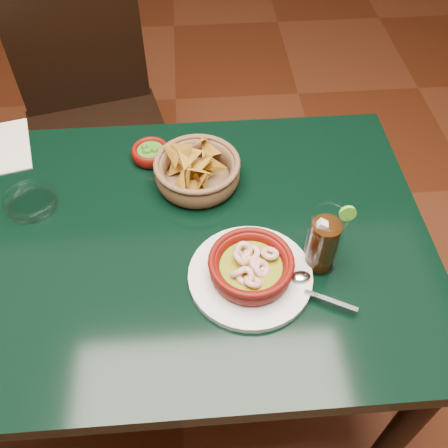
{
  "coord_description": "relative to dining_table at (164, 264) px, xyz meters",
  "views": [
    {
      "loc": [
        0.09,
        -0.7,
        1.61
      ],
      "look_at": [
        0.14,
        -0.02,
        0.81
      ],
      "focal_mm": 40.0,
      "sensor_mm": 36.0,
      "label": 1
    }
  ],
  "objects": [
    {
      "name": "dining_table",
      "position": [
        0.0,
        0.0,
        0.0
      ],
      "size": [
        1.2,
        0.8,
        0.75
      ],
      "color": "black",
      "rests_on": "ground"
    },
    {
      "name": "dining_chair",
      "position": [
        -0.25,
        0.71,
        -0.1
      ],
      "size": [
        0.55,
        0.55,
        0.99
      ],
      "color": "black",
      "rests_on": "ground"
    },
    {
      "name": "shrimp_plate",
      "position": [
        0.19,
        -0.12,
        0.13
      ],
      "size": [
        0.33,
        0.26,
        0.08
      ],
      "color": "silver",
      "rests_on": "dining_table"
    },
    {
      "name": "ground",
      "position": [
        0.0,
        0.0,
        -0.65
      ],
      "size": [
        7.0,
        7.0,
        0.0
      ],
      "primitive_type": "plane",
      "color": "#471C0C",
      "rests_on": "ground"
    },
    {
      "name": "cola_drink",
      "position": [
        0.34,
        -0.09,
        0.17
      ],
      "size": [
        0.15,
        0.15,
        0.17
      ],
      "color": "white",
      "rests_on": "dining_table"
    },
    {
      "name": "glass_ashtray",
      "position": [
        -0.3,
        0.12,
        0.11
      ],
      "size": [
        0.14,
        0.14,
        0.03
      ],
      "color": "white",
      "rests_on": "dining_table"
    },
    {
      "name": "guacamole_ramekin",
      "position": [
        -0.02,
        0.26,
        0.12
      ],
      "size": [
        0.12,
        0.12,
        0.04
      ],
      "color": "#510905",
      "rests_on": "dining_table"
    },
    {
      "name": "chip_basket",
      "position": [
        0.09,
        0.17,
        0.14
      ],
      "size": [
        0.24,
        0.24,
        0.15
      ],
      "color": "brown",
      "rests_on": "dining_table"
    }
  ]
}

